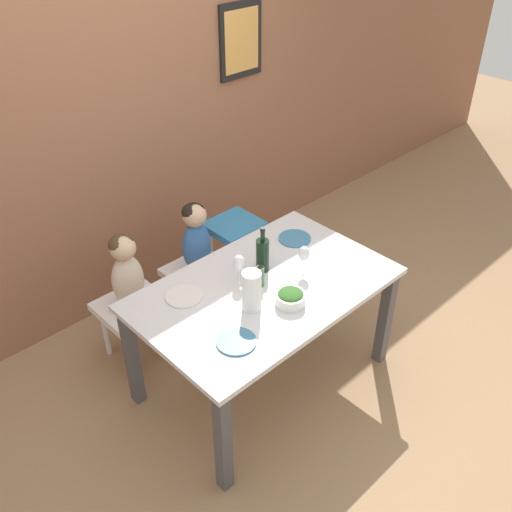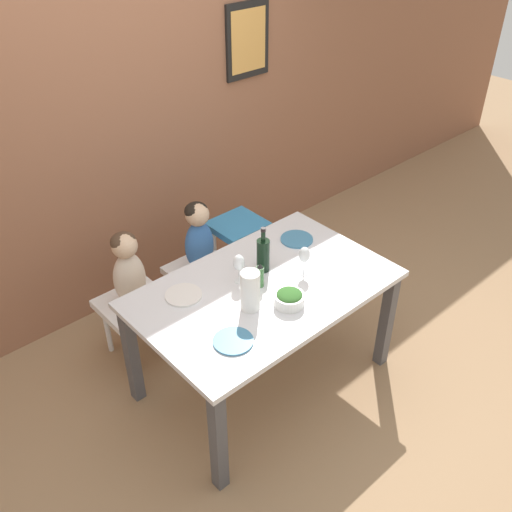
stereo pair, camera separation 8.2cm
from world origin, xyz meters
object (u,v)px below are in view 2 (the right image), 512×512
Objects in this scene: dinner_plate_front_left at (233,341)px; person_child_left at (128,267)px; wine_bottle at (263,254)px; dinner_plate_back_left at (183,295)px; chair_far_left at (135,309)px; paper_towel_roll at (250,291)px; salad_bowl_large at (289,298)px; dinner_plate_back_right at (297,239)px; wine_glass_near at (304,255)px; wine_glass_far at (239,263)px; person_child_center at (198,235)px; chair_far_center at (201,276)px; chair_right_highchair at (238,239)px.

person_child_left is at bearing 91.86° from dinner_plate_front_left.
dinner_plate_back_left is at bearing 167.03° from wine_bottle.
chair_far_left is 1.86× the size of paper_towel_roll.
dinner_plate_back_right is at bearing 41.07° from salad_bowl_large.
dinner_plate_back_right is (0.50, 0.43, -0.04)m from salad_bowl_large.
dinner_plate_back_left and dinner_plate_back_right have the same top height.
wine_glass_near is at bearing 13.91° from dinner_plate_front_left.
salad_bowl_large is 0.61m from dinner_plate_back_left.
salad_bowl_large is 0.80× the size of dinner_plate_back_right.
person_child_left is 2.76× the size of wine_glass_far.
person_child_center is 2.15× the size of paper_towel_roll.
dinner_plate_back_left is at bearing -82.92° from chair_far_left.
chair_far_left is 1.00× the size of chair_far_center.
wine_glass_far reaches higher than salad_bowl_large.
chair_far_left is at bearing 131.82° from wine_glass_near.
dinner_plate_back_left is at bearing 155.30° from wine_glass_near.
chair_far_left is 1.15m from salad_bowl_large.
chair_right_highchair is 3.63× the size of wine_glass_near.
person_child_center reaches higher than wine_glass_far.
dinner_plate_front_left is 1.00× the size of dinner_plate_back_right.
chair_right_highchair is 0.92m from person_child_left.
person_child_left is at bearing 131.77° from wine_glass_near.
salad_bowl_large is (-0.44, -0.97, 0.28)m from chair_right_highchair.
wine_glass_far is (0.39, -0.62, 0.17)m from person_child_left.
dinner_plate_back_right is at bearing -52.65° from chair_far_center.
chair_far_center is 2.40× the size of wine_glass_near.
wine_bottle is at bearing -2.79° from wine_glass_far.
person_child_center is at bearing 0.00° from person_child_left.
wine_bottle reaches higher than wine_glass_far.
salad_bowl_large is at bearing -78.41° from wine_glass_far.
dinner_plate_back_right is (0.41, -0.53, 0.05)m from person_child_center.
person_child_center is 0.66m from wine_glass_far.
person_child_center is at bearing 84.52° from salad_bowl_large.
person_child_left is at bearing 179.91° from chair_right_highchair.
chair_far_center is 0.87× the size of person_child_left.
chair_far_center is 0.98m from wine_glass_near.
wine_bottle reaches higher than dinner_plate_back_right.
salad_bowl_large is (-0.11, -0.34, -0.07)m from wine_bottle.
dinner_plate_back_left reaches higher than chair_far_center.
chair_far_left is 0.66× the size of chair_right_highchair.
wine_glass_near reaches higher than chair_right_highchair.
wine_bottle reaches higher than dinner_plate_front_left.
wine_glass_far is (-0.18, 0.01, 0.02)m from wine_bottle.
chair_right_highchair is 0.79m from wine_bottle.
paper_towel_roll is (-0.62, -0.84, 0.35)m from chair_right_highchair.
salad_bowl_large is 0.43m from dinner_plate_front_left.
chair_far_center is at bearing 75.12° from wine_glass_far.
dinner_plate_front_left is at bearing -117.82° from chair_far_center.
dinner_plate_front_left is 1.00× the size of dinner_plate_back_left.
salad_bowl_large is 0.80× the size of dinner_plate_front_left.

